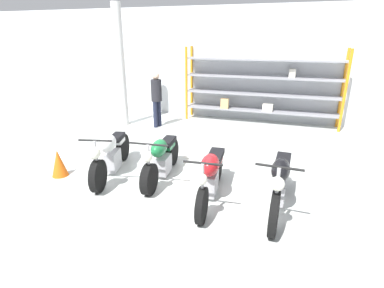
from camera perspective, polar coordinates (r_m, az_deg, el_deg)
ground_plane at (r=5.77m, az=-1.24°, el=-7.85°), size 30.00×30.00×0.00m
back_wall at (r=10.24m, az=8.72°, el=14.75°), size 30.00×0.08×3.60m
shelving_rack at (r=9.85m, az=12.93°, el=10.65°), size 4.86×0.63×2.36m
support_pillar at (r=9.57m, az=-13.48°, el=14.09°), size 0.28×0.28×3.60m
motorcycle_white at (r=6.25m, az=-15.22°, el=-1.81°), size 0.75×2.07×0.98m
motorcycle_green at (r=5.93m, az=-5.86°, el=-2.74°), size 0.70×1.93×0.95m
motorcycle_red at (r=5.16m, az=3.66°, el=-5.74°), size 0.58×2.08×0.98m
motorcycle_black at (r=4.97m, az=16.35°, el=-7.10°), size 0.64×2.04×1.05m
person_browsing at (r=9.26m, az=-6.78°, el=9.20°), size 0.40×0.40×1.67m
traffic_cone at (r=6.60m, az=-24.05°, el=-3.34°), size 0.32×0.32×0.55m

